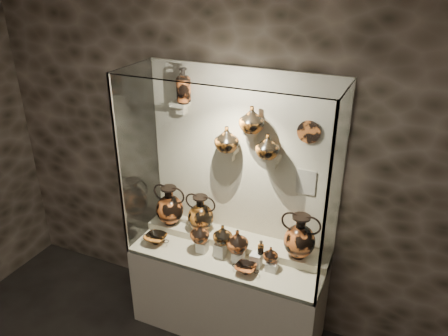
% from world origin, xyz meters
% --- Properties ---
extents(wall_back, '(5.00, 0.02, 3.20)m').
position_xyz_m(wall_back, '(0.00, 2.50, 1.60)').
color(wall_back, black).
rests_on(wall_back, ground).
extents(plinth, '(1.70, 0.60, 0.80)m').
position_xyz_m(plinth, '(0.00, 2.18, 0.40)').
color(plinth, '#C1B79B').
rests_on(plinth, floor).
extents(front_tier, '(1.68, 0.58, 0.03)m').
position_xyz_m(front_tier, '(0.00, 2.18, 0.82)').
color(front_tier, '#BDB092').
rests_on(front_tier, plinth).
extents(rear_tier, '(1.70, 0.25, 0.10)m').
position_xyz_m(rear_tier, '(0.00, 2.35, 0.85)').
color(rear_tier, '#BDB092').
rests_on(rear_tier, plinth).
extents(back_panel, '(1.70, 0.03, 1.60)m').
position_xyz_m(back_panel, '(0.00, 2.50, 1.60)').
color(back_panel, '#C1B79B').
rests_on(back_panel, plinth).
extents(glass_front, '(1.70, 0.01, 1.60)m').
position_xyz_m(glass_front, '(0.00, 1.88, 1.60)').
color(glass_front, white).
rests_on(glass_front, plinth).
extents(glass_left, '(0.01, 0.60, 1.60)m').
position_xyz_m(glass_left, '(-0.85, 2.18, 1.60)').
color(glass_left, white).
rests_on(glass_left, plinth).
extents(glass_right, '(0.01, 0.60, 1.60)m').
position_xyz_m(glass_right, '(0.85, 2.18, 1.60)').
color(glass_right, white).
rests_on(glass_right, plinth).
extents(glass_top, '(1.70, 0.60, 0.01)m').
position_xyz_m(glass_top, '(0.00, 2.18, 2.40)').
color(glass_top, white).
rests_on(glass_top, back_panel).
extents(frame_post_left, '(0.02, 0.02, 1.60)m').
position_xyz_m(frame_post_left, '(-0.84, 1.89, 1.60)').
color(frame_post_left, gray).
rests_on(frame_post_left, plinth).
extents(frame_post_right, '(0.02, 0.02, 1.60)m').
position_xyz_m(frame_post_right, '(0.84, 1.89, 1.60)').
color(frame_post_right, gray).
rests_on(frame_post_right, plinth).
extents(pedestal_a, '(0.09, 0.09, 0.10)m').
position_xyz_m(pedestal_a, '(-0.22, 2.13, 0.88)').
color(pedestal_a, silver).
rests_on(pedestal_a, front_tier).
extents(pedestal_b, '(0.09, 0.09, 0.13)m').
position_xyz_m(pedestal_b, '(-0.05, 2.13, 0.90)').
color(pedestal_b, silver).
rests_on(pedestal_b, front_tier).
extents(pedestal_c, '(0.09, 0.09, 0.09)m').
position_xyz_m(pedestal_c, '(0.12, 2.13, 0.88)').
color(pedestal_c, silver).
rests_on(pedestal_c, front_tier).
extents(pedestal_d, '(0.09, 0.09, 0.12)m').
position_xyz_m(pedestal_d, '(0.28, 2.13, 0.89)').
color(pedestal_d, silver).
rests_on(pedestal_d, front_tier).
extents(pedestal_e, '(0.09, 0.09, 0.08)m').
position_xyz_m(pedestal_e, '(0.42, 2.13, 0.87)').
color(pedestal_e, silver).
rests_on(pedestal_e, front_tier).
extents(bracket_ul, '(0.14, 0.12, 0.04)m').
position_xyz_m(bracket_ul, '(-0.55, 2.42, 2.05)').
color(bracket_ul, '#C1B79B').
rests_on(bracket_ul, back_panel).
extents(bracket_ca, '(0.14, 0.12, 0.04)m').
position_xyz_m(bracket_ca, '(-0.10, 2.42, 1.70)').
color(bracket_ca, '#C1B79B').
rests_on(bracket_ca, back_panel).
extents(bracket_cb, '(0.10, 0.12, 0.04)m').
position_xyz_m(bracket_cb, '(0.10, 2.42, 1.90)').
color(bracket_cb, '#C1B79B').
rests_on(bracket_cb, back_panel).
extents(bracket_cc, '(0.14, 0.12, 0.04)m').
position_xyz_m(bracket_cc, '(0.28, 2.42, 1.70)').
color(bracket_cc, '#C1B79B').
rests_on(bracket_cc, back_panel).
extents(amphora_left, '(0.38, 0.38, 0.39)m').
position_xyz_m(amphora_left, '(-0.65, 2.32, 1.09)').
color(amphora_left, '#BE5824').
rests_on(amphora_left, rear_tier).
extents(amphora_mid, '(0.35, 0.35, 0.36)m').
position_xyz_m(amphora_mid, '(-0.33, 2.33, 1.08)').
color(amphora_mid, '#C56C22').
rests_on(amphora_mid, rear_tier).
extents(amphora_right, '(0.38, 0.38, 0.40)m').
position_xyz_m(amphora_right, '(0.59, 2.31, 1.10)').
color(amphora_right, '#BE5824').
rests_on(amphora_right, rear_tier).
extents(jug_a, '(0.19, 0.19, 0.18)m').
position_xyz_m(jug_a, '(-0.24, 2.12, 1.02)').
color(jug_a, '#BE5824').
rests_on(jug_a, pedestal_a).
extents(jug_b, '(0.18, 0.18, 0.17)m').
position_xyz_m(jug_b, '(-0.03, 2.14, 1.05)').
color(jug_b, '#C56C22').
rests_on(jug_b, pedestal_b).
extents(jug_c, '(0.25, 0.25, 0.20)m').
position_xyz_m(jug_c, '(0.10, 2.15, 1.02)').
color(jug_c, '#BE5824').
rests_on(jug_c, pedestal_c).
extents(jug_e, '(0.15, 0.15, 0.13)m').
position_xyz_m(jug_e, '(0.40, 2.15, 0.97)').
color(jug_e, '#BE5824').
rests_on(jug_e, pedestal_e).
extents(lekythos_small, '(0.08, 0.08, 0.14)m').
position_xyz_m(lekythos_small, '(0.31, 2.15, 1.02)').
color(lekythos_small, '#C56C22').
rests_on(lekythos_small, pedestal_d).
extents(kylix_left, '(0.26, 0.23, 0.10)m').
position_xyz_m(kylix_left, '(-0.66, 2.06, 0.88)').
color(kylix_left, '#C56C22').
rests_on(kylix_left, front_tier).
extents(kylix_right, '(0.26, 0.24, 0.09)m').
position_xyz_m(kylix_right, '(0.24, 2.01, 0.87)').
color(kylix_right, '#BE5824').
rests_on(kylix_right, front_tier).
extents(lekythos_tall, '(0.15, 0.15, 0.33)m').
position_xyz_m(lekythos_tall, '(-0.50, 2.40, 2.23)').
color(lekythos_tall, '#BE5824').
rests_on(lekythos_tall, bracket_ul).
extents(ovoid_vase_a, '(0.23, 0.23, 0.21)m').
position_xyz_m(ovoid_vase_a, '(-0.09, 2.37, 1.82)').
color(ovoid_vase_a, '#C56C22').
rests_on(ovoid_vase_a, bracket_ca).
extents(ovoid_vase_b, '(0.21, 0.21, 0.21)m').
position_xyz_m(ovoid_vase_b, '(0.12, 2.37, 2.02)').
color(ovoid_vase_b, '#C56C22').
rests_on(ovoid_vase_b, bracket_cb).
extents(ovoid_vase_c, '(0.20, 0.20, 0.20)m').
position_xyz_m(ovoid_vase_c, '(0.26, 2.37, 1.82)').
color(ovoid_vase_c, '#C56C22').
rests_on(ovoid_vase_c, bracket_cc).
extents(wall_plate, '(0.18, 0.02, 0.18)m').
position_xyz_m(wall_plate, '(0.55, 2.47, 1.95)').
color(wall_plate, '#BE5D25').
rests_on(wall_plate, back_panel).
extents(info_placard, '(0.16, 0.01, 0.22)m').
position_xyz_m(info_placard, '(0.56, 2.47, 1.52)').
color(info_placard, beige).
rests_on(info_placard, back_panel).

